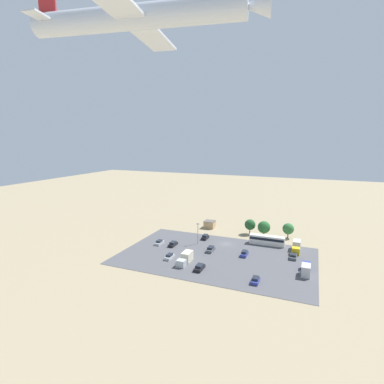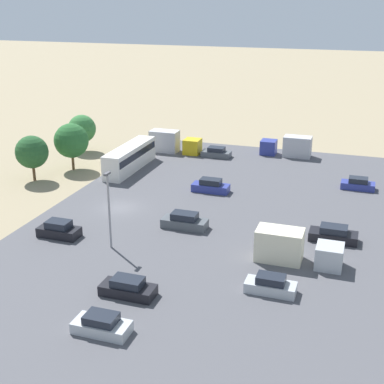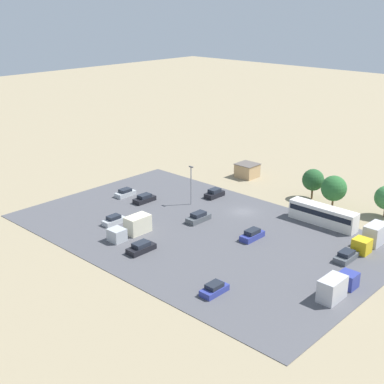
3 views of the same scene
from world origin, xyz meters
name	(u,v)px [view 1 (image 1 of 3)]	position (x,y,z in m)	size (l,w,h in m)	color
ground_plane	(226,244)	(0.00, 0.00, 0.00)	(400.00, 400.00, 0.00)	gray
parking_lot_surface	(216,256)	(0.00, 11.79, 0.04)	(59.90, 38.01, 0.08)	#4C4C51
shed_building	(210,224)	(11.95, -16.59, 1.48)	(4.35, 4.21, 2.95)	tan
bus	(267,240)	(-13.27, -4.76, 1.83)	(12.00, 2.51, 3.25)	silver
parked_car_0	(169,257)	(12.67, 19.33, 0.70)	(1.71, 4.04, 1.48)	#ADB2B7
parked_car_1	(255,280)	(-14.82, 24.94, 0.68)	(1.84, 4.01, 1.45)	navy
parked_car_2	(173,244)	(16.64, 8.77, 0.70)	(1.89, 4.38, 1.48)	black
parked_car_3	(205,237)	(8.78, -2.27, 0.76)	(1.89, 4.10, 1.64)	black
parked_car_4	(159,242)	(21.78, 9.14, 0.68)	(1.87, 4.04, 1.43)	#ADB2B7
parked_car_5	(211,249)	(2.90, 8.70, 0.76)	(1.89, 4.62, 1.62)	#4C5156
parked_car_6	(293,257)	(-22.71, 4.70, 0.69)	(2.00, 4.21, 1.47)	#4C5156
parked_car_7	(244,254)	(-8.21, 8.15, 0.75)	(1.80, 4.46, 1.61)	navy
parked_car_8	(199,267)	(1.25, 23.28, 0.71)	(2.00, 4.57, 1.51)	black
parked_truck_0	(186,258)	(6.87, 20.22, 1.41)	(2.46, 7.57, 2.90)	#ADB2B7
parked_truck_1	(296,247)	(-23.16, -2.34, 1.54)	(2.40, 7.71, 3.19)	gold
parked_truck_2	(306,269)	(-26.63, 14.68, 1.45)	(2.31, 7.34, 3.00)	navy
tree_near_shed	(264,227)	(-10.94, -12.21, 4.04)	(4.63, 4.63, 6.36)	brown
tree_apron_mid	(250,225)	(-5.27, -14.56, 3.77)	(4.15, 4.15, 5.86)	brown
tree_apron_far	(288,229)	(-19.39, -15.41, 3.52)	(4.18, 4.18, 5.62)	brown
light_pole_lot_centre	(198,233)	(9.39, 3.67, 4.19)	(0.90, 0.28, 7.38)	gray
airplane	(142,16)	(-4.61, 60.33, 52.39)	(32.52, 27.06, 7.69)	silver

